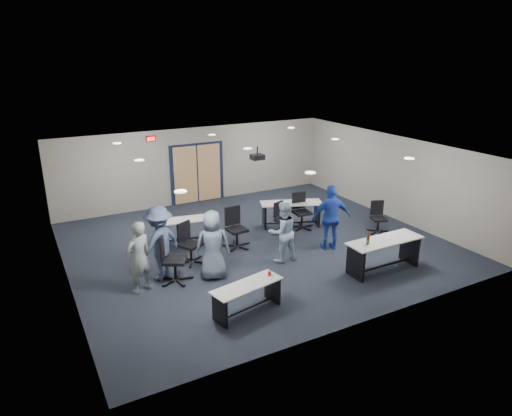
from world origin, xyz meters
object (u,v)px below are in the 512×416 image
table_back_left (184,227)px  table_back_right (291,210)px  table_front_right (384,249)px  person_gray (139,257)px  chair_back_d (302,211)px  chair_back_a (191,243)px  person_plaid (213,245)px  chair_back_b (237,228)px  person_navy (331,218)px  chair_back_c (284,219)px  person_lightblue (283,232)px  table_front_left (247,293)px  chair_loose_right (379,218)px  person_back (159,243)px  chair_loose_left (175,258)px

table_back_left → table_back_right: table_back_right is taller
table_front_right → person_gray: bearing=161.9°
table_front_right → chair_back_d: size_ratio=1.82×
chair_back_a → person_plaid: person_plaid is taller
chair_back_b → person_navy: 2.60m
chair_back_c → person_plaid: size_ratio=0.58×
chair_back_c → chair_back_d: (0.75, 0.15, 0.06)m
chair_back_b → person_lightblue: (0.66, -1.34, 0.24)m
table_front_left → chair_back_c: chair_back_c is taller
person_gray → person_plaid: person_plaid is taller
person_lightblue → chair_loose_right: bearing=-173.0°
table_front_right → chair_back_c: table_front_right is taller
chair_back_c → person_back: bearing=171.7°
chair_loose_left → person_lightblue: 2.85m
chair_back_a → person_back: 1.11m
chair_back_c → table_back_right: bearing=18.7°
table_back_right → chair_back_c: bearing=-118.0°
table_back_left → person_lightblue: 3.02m
chair_back_a → person_lightblue: (2.14, -1.02, 0.27)m
chair_back_b → person_gray: (-3.01, -1.20, 0.28)m
chair_loose_left → chair_loose_right: size_ratio=1.25×
table_front_right → person_navy: (-0.36, 1.69, 0.35)m
table_front_right → person_plaid: 4.22m
table_front_left → chair_loose_left: size_ratio=1.38×
chair_loose_right → person_plaid: bearing=-155.1°
person_lightblue → person_back: bearing=-8.0°
table_front_right → table_back_right: table_front_right is taller
chair_back_c → chair_loose_left: (-3.82, -1.31, 0.11)m
table_front_right → table_front_left: bearing=-178.3°
chair_back_d → person_navy: 1.71m
table_front_left → table_back_right: table_back_right is taller
chair_back_d → person_lightblue: person_lightblue is taller
table_front_left → chair_loose_right: size_ratio=1.74×
chair_back_b → person_gray: 3.25m
chair_back_a → person_navy: 3.85m
person_back → table_back_right: bearing=171.5°
chair_back_d → person_plaid: 4.10m
chair_back_d → person_back: (-4.82, -1.14, 0.36)m
table_front_right → chair_back_d: (-0.18, 3.36, -0.01)m
person_gray → person_back: (0.59, 0.41, 0.07)m
person_plaid → table_front_right: bearing=174.5°
table_back_right → person_back: bearing=-141.0°
person_back → chair_loose_right: bearing=151.6°
table_front_left → chair_loose_right: 5.91m
table_back_right → chair_back_d: size_ratio=1.80×
chair_loose_right → person_back: person_back is taller
chair_back_d → chair_loose_left: size_ratio=0.92×
table_front_left → chair_back_d: 5.08m
chair_back_a → table_back_left: bearing=50.7°
chair_back_c → person_plaid: 3.36m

